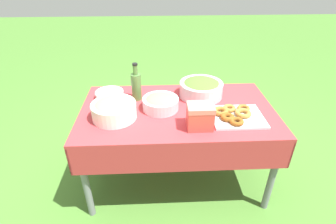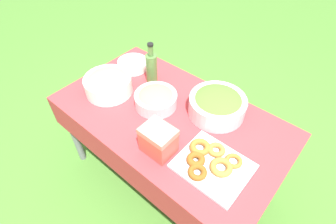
# 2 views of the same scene
# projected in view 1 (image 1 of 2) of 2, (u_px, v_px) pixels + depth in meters

# --- Properties ---
(ground_plane) EXTENTS (14.00, 14.00, 0.00)m
(ground_plane) POSITION_uv_depth(u_px,v_px,m) (176.00, 176.00, 2.36)
(ground_plane) COLOR #477A2D
(picnic_table) EXTENTS (1.47, 0.84, 0.71)m
(picnic_table) POSITION_uv_depth(u_px,v_px,m) (177.00, 119.00, 2.04)
(picnic_table) COLOR #B73338
(picnic_table) RESTS_ON ground_plane
(salad_bowl) EXTENTS (0.35, 0.35, 0.14)m
(salad_bowl) POSITION_uv_depth(u_px,v_px,m) (201.00, 88.00, 2.14)
(salad_bowl) COLOR silver
(salad_bowl) RESTS_ON picnic_table
(pasta_bowl) EXTENTS (0.32, 0.32, 0.14)m
(pasta_bowl) POSITION_uv_depth(u_px,v_px,m) (114.00, 109.00, 1.85)
(pasta_bowl) COLOR white
(pasta_bowl) RESTS_ON picnic_table
(donut_platter) EXTENTS (0.38, 0.32, 0.05)m
(donut_platter) POSITION_uv_depth(u_px,v_px,m) (235.00, 115.00, 1.88)
(donut_platter) COLOR silver
(donut_platter) RESTS_ON picnic_table
(plate_stack) EXTENTS (0.22, 0.22, 0.06)m
(plate_stack) POSITION_uv_depth(u_px,v_px,m) (110.00, 95.00, 2.12)
(plate_stack) COLOR white
(plate_stack) RESTS_ON picnic_table
(olive_oil_bottle) EXTENTS (0.08, 0.08, 0.30)m
(olive_oil_bottle) POSITION_uv_depth(u_px,v_px,m) (136.00, 86.00, 2.07)
(olive_oil_bottle) COLOR #4C7238
(olive_oil_bottle) RESTS_ON picnic_table
(bread_bowl) EXTENTS (0.27, 0.27, 0.11)m
(bread_bowl) POSITION_uv_depth(u_px,v_px,m) (161.00, 102.00, 1.97)
(bread_bowl) COLOR silver
(bread_bowl) RESTS_ON picnic_table
(cooler_box) EXTENTS (0.17, 0.14, 0.17)m
(cooler_box) POSITION_uv_depth(u_px,v_px,m) (200.00, 116.00, 1.74)
(cooler_box) COLOR #E04C42
(cooler_box) RESTS_ON picnic_table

